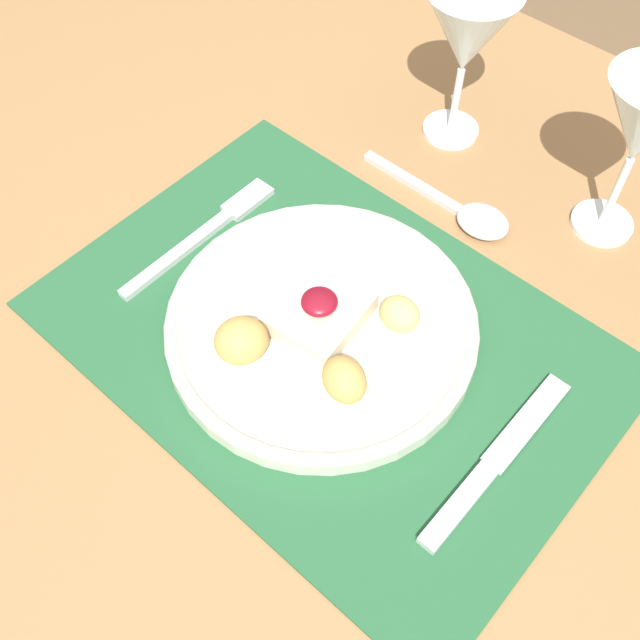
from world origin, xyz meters
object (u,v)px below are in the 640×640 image
fork (209,229)px  wine_glass_far (468,36)px  spoon (469,214)px  dinner_plate (319,326)px  knife (488,470)px

fork → wine_glass_far: wine_glass_far is taller
spoon → dinner_plate: bearing=-91.5°
dinner_plate → spoon: dinner_plate is taller
dinner_plate → fork: dinner_plate is taller
dinner_plate → knife: size_ratio=1.45×
fork → spoon: size_ratio=1.08×
dinner_plate → spoon: (0.02, 0.20, -0.01)m
fork → spoon: (0.18, 0.19, 0.00)m
dinner_plate → spoon: 0.21m
dinner_plate → fork: size_ratio=1.45×
spoon → wine_glass_far: wine_glass_far is taller
fork → wine_glass_far: 0.31m
fork → knife: size_ratio=1.00×
fork → knife: (0.35, -0.03, 0.00)m
fork → dinner_plate: bearing=-5.7°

